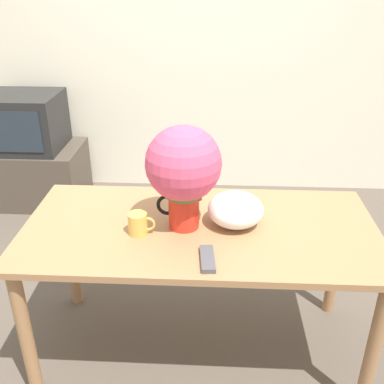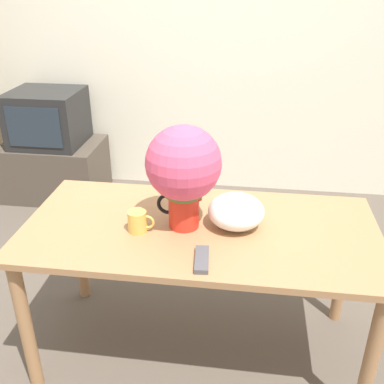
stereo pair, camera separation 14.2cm
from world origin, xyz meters
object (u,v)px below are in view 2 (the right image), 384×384
Objects in this scene: flower_vase at (184,170)px; tv_set at (48,118)px; white_bowl at (236,211)px; coffee_mug at (138,221)px.

tv_set is (-1.34, 1.58, -0.32)m from flower_vase.
white_bowl is 2.20m from tv_set.
tv_set is (-1.56, 1.55, -0.12)m from white_bowl.
flower_vase reaches higher than coffee_mug.
white_bowl is (0.23, 0.03, -0.20)m from flower_vase.
flower_vase is at bearing -49.65° from tv_set.
flower_vase is 2.09m from tv_set.
white_bowl is at bearing -44.67° from tv_set.
tv_set is at bearing 130.35° from flower_vase.
coffee_mug is at bearing -55.07° from tv_set.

